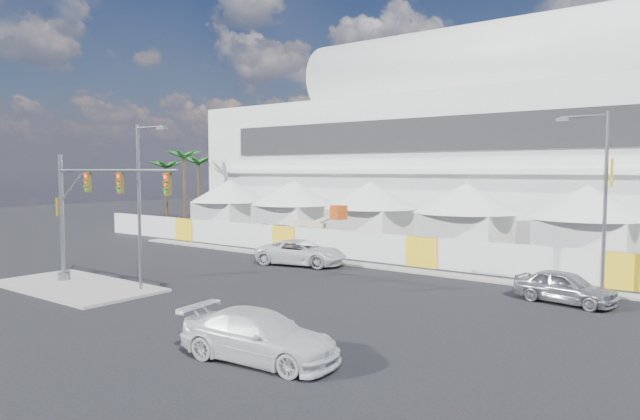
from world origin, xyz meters
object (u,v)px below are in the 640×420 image
Objects in this scene: sedan_silver at (565,287)px; lot_car_c at (284,234)px; streetlight_median at (142,195)px; pickup_curb at (301,253)px; streetlight_curb at (601,189)px; boom_lift at (307,237)px; pickup_near at (260,336)px; traffic_mast at (84,211)px.

lot_car_c is (-25.63, 9.05, -0.01)m from sedan_silver.
pickup_curb is at bearing 84.08° from streetlight_median.
streetlight_curb reaches higher than pickup_curb.
sedan_silver is 22.88m from boom_lift.
pickup_curb reaches higher than sedan_silver.
boom_lift is (-15.61, 22.29, 0.18)m from pickup_near.
streetlight_median reaches higher than pickup_curb.
pickup_near is 30.94m from lot_car_c.
pickup_curb is at bearing -38.12° from boom_lift.
boom_lift is at bearing 22.09° from pickup_curb.
sedan_silver is at bearing -29.63° from pickup_near.
pickup_curb reaches higher than pickup_near.
pickup_near is 13.65m from streetlight_median.
traffic_mast is 1.37× the size of boom_lift.
traffic_mast is 1.12× the size of streetlight_curb.
boom_lift is at bearing -118.60° from lot_car_c.
boom_lift is (-4.55, 6.39, 0.17)m from pickup_curb.
traffic_mast is at bearing -146.43° from streetlight_curb.
streetlight_median reaches higher than pickup_near.
streetlight_median is 1.12× the size of boom_lift.
streetlight_curb is (0.81, 3.28, 4.65)m from sedan_silver.
sedan_silver is at bearing -115.40° from lot_car_c.
lot_car_c is at bearing 80.88° from sedan_silver.
pickup_near is 0.54× the size of traffic_mast.
boom_lift is at bearing 100.47° from streetlight_median.
sedan_silver is 0.82× the size of pickup_near.
pickup_curb is 0.65× the size of streetlight_curb.
traffic_mast reaches higher than pickup_near.
boom_lift is at bearing 169.62° from streetlight_curb.
traffic_mast is (-4.83, -12.82, 3.33)m from pickup_curb.
boom_lift is at bearing 81.48° from sedan_silver.
lot_car_c is (-19.59, 23.95, -0.04)m from pickup_near.
pickup_curb is 1.12× the size of lot_car_c.
streetlight_median is (-1.21, -11.70, 4.25)m from pickup_curb.
traffic_mast reaches higher than boom_lift.
pickup_curb is at bearing -172.77° from streetlight_curb.
sedan_silver is 5.75m from streetlight_curb.
lot_car_c is 21.49m from streetlight_median.
pickup_curb is at bearing 96.96° from sedan_silver.
sedan_silver is at bearing -2.47° from boom_lift.
pickup_near is at bearing 168.24° from sedan_silver.
pickup_near is 27.21m from boom_lift.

